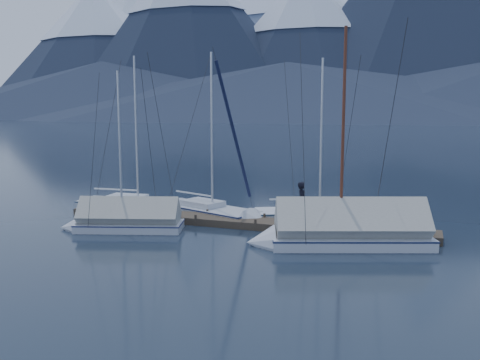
{
  "coord_description": "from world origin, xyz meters",
  "views": [
    {
      "loc": [
        8.05,
        -20.27,
        5.48
      ],
      "look_at": [
        0.0,
        2.0,
        2.2
      ],
      "focal_mm": 38.0,
      "sensor_mm": 36.0,
      "label": 1
    }
  ],
  "objects_px": {
    "sailboat_covered_near": "(336,234)",
    "sailboat_covered_far": "(120,222)",
    "sailboat_open_left": "(146,206)",
    "sailboat_open_right": "(328,214)",
    "sailboat_open_mid": "(219,214)",
    "person": "(302,202)"
  },
  "relations": [
    {
      "from": "sailboat_open_mid",
      "to": "person",
      "type": "xyz_separation_m",
      "value": [
        4.54,
        -0.99,
        1.1
      ]
    },
    {
      "from": "sailboat_open_right",
      "to": "sailboat_covered_far",
      "type": "distance_m",
      "value": 10.44
    },
    {
      "from": "sailboat_open_right",
      "to": "sailboat_covered_far",
      "type": "relative_size",
      "value": 1.12
    },
    {
      "from": "sailboat_open_right",
      "to": "sailboat_covered_near",
      "type": "xyz_separation_m",
      "value": [
        1.26,
        -5.33,
        0.33
      ]
    },
    {
      "from": "person",
      "to": "sailboat_covered_near",
      "type": "bearing_deg",
      "value": -157.79
    },
    {
      "from": "sailboat_open_left",
      "to": "sailboat_covered_near",
      "type": "height_order",
      "value": "sailboat_covered_near"
    },
    {
      "from": "sailboat_open_mid",
      "to": "person",
      "type": "relative_size",
      "value": 4.97
    },
    {
      "from": "sailboat_open_left",
      "to": "sailboat_covered_far",
      "type": "distance_m",
      "value": 4.96
    },
    {
      "from": "sailboat_open_left",
      "to": "sailboat_open_right",
      "type": "bearing_deg",
      "value": 7.48
    },
    {
      "from": "sailboat_covered_near",
      "to": "sailboat_covered_far",
      "type": "xyz_separation_m",
      "value": [
        -9.76,
        -0.72,
        -0.09
      ]
    },
    {
      "from": "sailboat_open_right",
      "to": "sailboat_open_mid",
      "type": "bearing_deg",
      "value": -160.37
    },
    {
      "from": "sailboat_open_mid",
      "to": "sailboat_covered_far",
      "type": "bearing_deg",
      "value": -127.69
    },
    {
      "from": "sailboat_open_left",
      "to": "sailboat_open_mid",
      "type": "height_order",
      "value": "sailboat_open_left"
    },
    {
      "from": "sailboat_open_right",
      "to": "sailboat_covered_near",
      "type": "height_order",
      "value": "sailboat_covered_near"
    },
    {
      "from": "person",
      "to": "sailboat_open_left",
      "type": "bearing_deg",
      "value": 63.24
    },
    {
      "from": "sailboat_open_left",
      "to": "sailboat_covered_far",
      "type": "bearing_deg",
      "value": -73.54
    },
    {
      "from": "sailboat_open_left",
      "to": "sailboat_covered_near",
      "type": "distance_m",
      "value": 11.88
    },
    {
      "from": "sailboat_open_left",
      "to": "person",
      "type": "height_order",
      "value": "sailboat_open_left"
    },
    {
      "from": "sailboat_covered_far",
      "to": "sailboat_open_left",
      "type": "bearing_deg",
      "value": 106.46
    },
    {
      "from": "sailboat_open_mid",
      "to": "person",
      "type": "height_order",
      "value": "sailboat_open_mid"
    },
    {
      "from": "sailboat_open_left",
      "to": "sailboat_covered_near",
      "type": "xyz_separation_m",
      "value": [
        11.17,
        -4.03,
        0.32
      ]
    },
    {
      "from": "sailboat_covered_far",
      "to": "person",
      "type": "xyz_separation_m",
      "value": [
        7.76,
        3.17,
        0.88
      ]
    }
  ]
}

